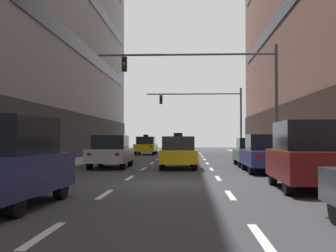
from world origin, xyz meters
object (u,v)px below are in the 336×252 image
object	(u,v)px
taxi_driving_3	(180,148)
car_parked_3	(252,152)
traffic_signal_1	(211,108)
car_parked_1	(306,156)
traffic_signal_0	(221,80)
taxi_driving_4	(146,146)
pedestrian_1	(315,147)
car_driving_0	(111,152)
taxi_driving_1	(178,153)
car_parked_2	(266,154)
car_driving_2	(8,162)

from	to	relation	value
taxi_driving_3	car_parked_3	distance (m)	9.35
taxi_driving_3	traffic_signal_1	size ratio (longest dim) A/B	0.49
car_parked_1	traffic_signal_0	xyz separation A→B (m)	(-1.66, 11.60, 3.79)
taxi_driving_4	traffic_signal_1	world-z (taller)	traffic_signal_1
taxi_driving_4	traffic_signal_1	distance (m)	7.16
taxi_driving_4	pedestrian_1	distance (m)	21.17
taxi_driving_3	car_parked_3	xyz separation A→B (m)	(4.15, -8.37, -0.04)
car_driving_0	taxi_driving_1	bearing A→B (deg)	-4.96
car_driving_0	traffic_signal_1	distance (m)	20.33
car_driving_0	taxi_driving_3	bearing A→B (deg)	71.90
taxi_driving_3	car_parked_2	distance (m)	13.59
car_driving_0	pedestrian_1	world-z (taller)	pedestrian_1
taxi_driving_1	taxi_driving_3	world-z (taller)	same
car_driving_2	car_parked_1	size ratio (longest dim) A/B	1.00
taxi_driving_4	car_parked_1	world-z (taller)	car_parked_1
car_parked_1	car_driving_0	bearing A→B (deg)	128.61
car_parked_3	pedestrian_1	size ratio (longest dim) A/B	2.55
taxi_driving_4	car_parked_3	world-z (taller)	taxi_driving_4
traffic_signal_0	traffic_signal_1	distance (m)	16.83
car_parked_2	traffic_signal_0	xyz separation A→B (m)	(-1.66, 4.91, 3.97)
traffic_signal_0	pedestrian_1	xyz separation A→B (m)	(4.69, -1.79, -3.72)
car_driving_0	pedestrian_1	xyz separation A→B (m)	(10.53, 0.42, 0.25)
car_parked_2	traffic_signal_1	xyz separation A→B (m)	(-1.33, 21.74, 3.56)
car_driving_2	car_parked_2	xyz separation A→B (m)	(7.47, 10.26, -0.16)
car_driving_0	traffic_signal_0	bearing A→B (deg)	20.74
car_driving_0	taxi_driving_4	bearing A→B (deg)	90.13
car_parked_2	car_driving_2	bearing A→B (deg)	-126.07
taxi_driving_3	taxi_driving_1	bearing A→B (deg)	-89.27
pedestrian_1	car_driving_2	bearing A→B (deg)	-128.14
car_parked_2	car_parked_1	bearing A→B (deg)	-90.00
car_parked_2	taxi_driving_4	bearing A→B (deg)	109.36
traffic_signal_1	car_driving_2	bearing A→B (deg)	-100.86
car_parked_1	car_parked_2	xyz separation A→B (m)	(-0.00, 6.69, -0.17)
car_parked_3	traffic_signal_1	bearing A→B (deg)	94.44
traffic_signal_0	car_parked_2	bearing A→B (deg)	-71.31
car_driving_0	taxi_driving_1	distance (m)	3.49
taxi_driving_4	car_parked_1	size ratio (longest dim) A/B	1.07
car_parked_2	traffic_signal_1	bearing A→B (deg)	93.51
car_driving_2	traffic_signal_1	bearing A→B (deg)	79.14
car_driving_0	traffic_signal_0	size ratio (longest dim) A/B	0.44
taxi_driving_4	car_parked_3	xyz separation A→B (m)	(7.54, -16.90, -0.07)
car_driving_0	car_driving_2	distance (m)	12.96
taxi_driving_3	pedestrian_1	bearing A→B (deg)	-53.80
car_driving_0	pedestrian_1	size ratio (longest dim) A/B	2.76
traffic_signal_0	taxi_driving_3	bearing A→B (deg)	107.26
taxi_driving_1	car_driving_2	xyz separation A→B (m)	(-3.45, -12.66, 0.20)
car_parked_1	traffic_signal_0	world-z (taller)	traffic_signal_0
taxi_driving_4	pedestrian_1	bearing A→B (deg)	-60.04
car_parked_2	traffic_signal_0	size ratio (longest dim) A/B	0.45
taxi_driving_4	car_parked_1	distance (m)	29.14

